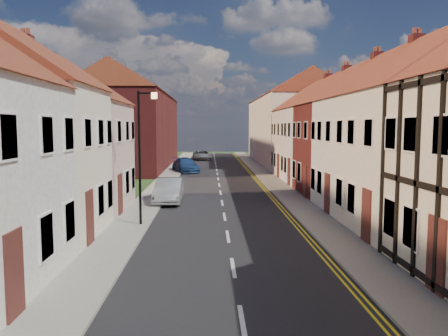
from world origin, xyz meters
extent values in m
cube|color=black|center=(0.00, 30.00, 0.01)|extent=(7.00, 90.00, 0.02)
cube|color=#A8A599|center=(-4.40, 30.00, 0.06)|extent=(1.80, 90.00, 0.12)
cube|color=#A8A599|center=(4.40, 30.00, 0.06)|extent=(1.80, 90.00, 0.12)
cube|color=white|center=(9.30, 23.50, 3.00)|extent=(8.00, 5.00, 6.00)
cube|color=maroon|center=(9.30, 21.60, 8.20)|extent=(0.60, 0.60, 1.60)
cube|color=maroon|center=(9.30, 28.90, 3.00)|extent=(8.00, 5.80, 6.00)
cube|color=maroon|center=(9.30, 26.60, 8.20)|extent=(0.60, 0.60, 1.60)
cube|color=white|center=(9.30, 34.30, 3.00)|extent=(8.00, 5.00, 6.00)
cube|color=maroon|center=(9.30, 32.40, 8.20)|extent=(0.60, 0.60, 1.60)
cube|color=#F1EFCB|center=(9.30, 39.70, 3.00)|extent=(8.00, 5.80, 6.00)
cube|color=maroon|center=(9.30, 37.40, 8.20)|extent=(0.60, 0.60, 1.60)
cube|color=beige|center=(-9.30, 23.85, 2.90)|extent=(8.00, 6.10, 5.80)
cube|color=maroon|center=(-9.30, 21.40, 8.00)|extent=(0.60, 0.60, 1.60)
cube|color=#F1EFCB|center=(9.30, 55.00, 4.00)|extent=(8.00, 24.00, 8.00)
cube|color=maroon|center=(-9.30, 50.00, 4.00)|extent=(8.00, 24.00, 8.00)
cylinder|color=black|center=(-3.90, 20.00, 3.12)|extent=(0.12, 0.12, 6.00)
cube|color=black|center=(-3.55, 20.00, 6.02)|extent=(0.70, 0.08, 0.08)
cube|color=#FFD899|center=(-3.20, 20.00, 5.92)|extent=(0.25, 0.15, 0.28)
imported|color=#A3A7AB|center=(-3.20, 26.39, 0.73)|extent=(1.54, 4.40, 1.45)
imported|color=navy|center=(-3.15, 43.87, 0.69)|extent=(3.35, 5.14, 1.38)
imported|color=gray|center=(-1.78, 60.16, 0.67)|extent=(2.81, 5.09, 1.35)
camera|label=1|loc=(-0.75, 0.31, 4.55)|focal=35.00mm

